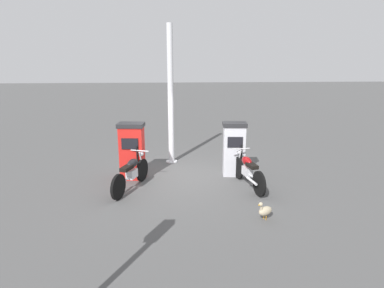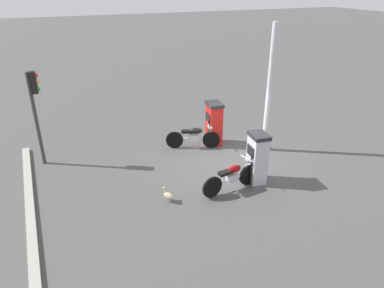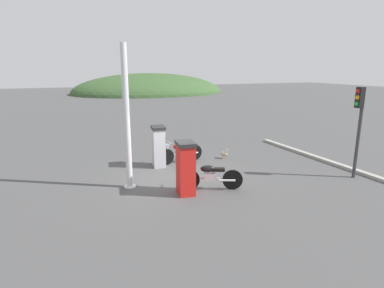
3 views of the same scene
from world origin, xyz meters
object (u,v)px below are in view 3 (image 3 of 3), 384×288
object	(u,v)px
motorcycle_far_pump	(180,152)
wandering_duck	(224,154)
canopy_support_pole	(127,121)
fuel_pump_far	(159,146)
motorcycle_near_pump	(210,176)
roadside_traffic_light	(359,116)
fuel_pump_near	(186,168)

from	to	relation	value
motorcycle_far_pump	wandering_duck	bearing A→B (deg)	-4.20
canopy_support_pole	fuel_pump_far	bearing A→B (deg)	50.38
motorcycle_near_pump	motorcycle_far_pump	world-z (taller)	motorcycle_far_pump
motorcycle_near_pump	roadside_traffic_light	bearing A→B (deg)	-9.36
fuel_pump_near	canopy_support_pole	bearing A→B (deg)	141.91
fuel_pump_near	fuel_pump_far	bearing A→B (deg)	90.00
motorcycle_far_pump	canopy_support_pole	world-z (taller)	canopy_support_pole
motorcycle_far_pump	wandering_duck	xyz separation A→B (m)	(2.00, -0.15, -0.26)
fuel_pump_far	motorcycle_far_pump	distance (m)	1.07
motorcycle_far_pump	canopy_support_pole	xyz separation A→B (m)	(-2.55, -2.06, 1.79)
motorcycle_near_pump	roadside_traffic_light	size ratio (longest dim) A/B	0.60
fuel_pump_near	wandering_duck	size ratio (longest dim) A/B	3.80
fuel_pump_far	motorcycle_far_pump	size ratio (longest dim) A/B	0.82
fuel_pump_far	wandering_duck	bearing A→B (deg)	0.54
fuel_pump_near	fuel_pump_far	size ratio (longest dim) A/B	1.02
motorcycle_near_pump	roadside_traffic_light	world-z (taller)	roadside_traffic_light
motorcycle_far_pump	roadside_traffic_light	bearing A→B (deg)	-38.37
fuel_pump_far	motorcycle_near_pump	distance (m)	3.22
fuel_pump_far	fuel_pump_near	bearing A→B (deg)	-90.00
motorcycle_near_pump	motorcycle_far_pump	distance (m)	3.25
fuel_pump_far	roadside_traffic_light	size ratio (longest dim) A/B	0.51
wandering_duck	canopy_support_pole	world-z (taller)	canopy_support_pole
fuel_pump_far	canopy_support_pole	size ratio (longest dim) A/B	0.36
fuel_pump_far	wandering_duck	xyz separation A→B (m)	(3.00, 0.03, -0.63)
fuel_pump_near	wandering_duck	xyz separation A→B (m)	(3.00, 3.14, -0.65)
fuel_pump_near	wandering_duck	world-z (taller)	fuel_pump_near
motorcycle_near_pump	canopy_support_pole	bearing A→B (deg)	154.03
motorcycle_far_pump	canopy_support_pole	size ratio (longest dim) A/B	0.44
roadside_traffic_light	canopy_support_pole	size ratio (longest dim) A/B	0.70
wandering_duck	fuel_pump_far	bearing A→B (deg)	-179.46
roadside_traffic_light	canopy_support_pole	distance (m)	8.03
motorcycle_far_pump	canopy_support_pole	bearing A→B (deg)	-141.07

